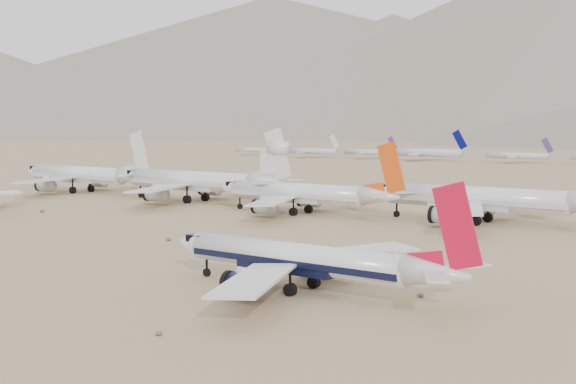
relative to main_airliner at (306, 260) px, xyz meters
The scene contains 7 objects.
ground 13.46m from the main_airliner, 159.93° to the left, with size 7000.00×7000.00×0.00m, color #82694B.
main_airliner is the anchor object (origin of this frame).
row2_gold_tail 73.00m from the main_airliner, 93.82° to the left, with size 51.98×50.83×18.51m.
row2_orange_tail 78.27m from the main_airliner, 124.91° to the left, with size 48.08×47.03×17.15m.
row2_white_trijet 107.82m from the main_airliner, 139.60° to the left, with size 56.48×55.20×20.01m.
row2_white_twin 148.25m from the main_airliner, 151.82° to the left, with size 53.54×52.39×19.13m.
desert_scrub 28.35m from the main_airliner, 123.81° to the right, with size 261.14×121.67×0.63m.
Camera 1 is at (60.90, -75.76, 20.18)m, focal length 45.00 mm.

